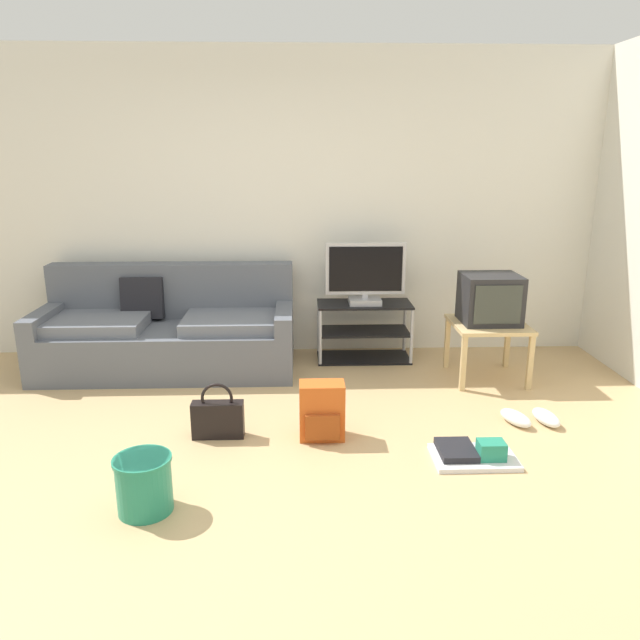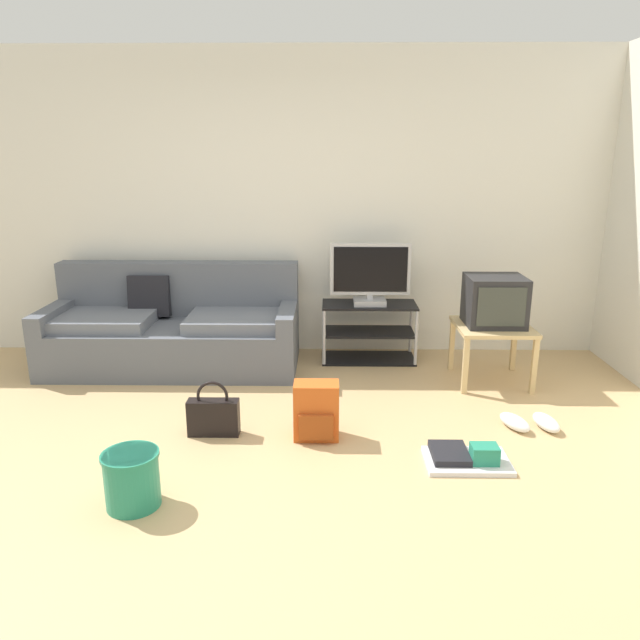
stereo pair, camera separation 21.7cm
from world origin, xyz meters
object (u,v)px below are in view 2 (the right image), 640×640
flat_tv (370,275)px  side_table (493,333)px  crt_tv (495,301)px  handbag (213,416)px  backpack (316,411)px  floor_tray (466,457)px  sneakers_pair (530,422)px  tv_stand (369,332)px  couch (174,330)px  cleaning_bucket (132,478)px

flat_tv → side_table: flat_tv is taller
crt_tv → handbag: bearing=-153.9°
backpack → handbag: 0.68m
flat_tv → floor_tray: 2.06m
floor_tray → flat_tv: bearing=104.2°
handbag → sneakers_pair: handbag is taller
backpack → handbag: size_ratio=1.01×
tv_stand → crt_tv: size_ratio=1.85×
backpack → crt_tv: bearing=56.9°
crt_tv → floor_tray: bearing=-109.5°
flat_tv → crt_tv: size_ratio=1.55×
flat_tv → backpack: 1.70m
couch → side_table: size_ratio=3.63×
cleaning_bucket → side_table: bearing=37.9°
tv_stand → side_table: (0.96, -0.52, 0.15)m
cleaning_bucket → flat_tv: bearing=59.1°
couch → backpack: couch is taller
tv_stand → floor_tray: tv_stand is taller
backpack → cleaning_bucket: bearing=-120.1°
backpack → sneakers_pair: backpack is taller
crt_tv → cleaning_bucket: 3.04m
couch → crt_tv: bearing=-7.1°
flat_tv → backpack: bearing=-106.0°
backpack → cleaning_bucket: backpack is taller
side_table → backpack: side_table is taller
backpack → handbag: backpack is taller
tv_stand → crt_tv: crt_tv is taller
tv_stand → side_table: size_ratio=1.41×
crt_tv → backpack: bearing=-143.0°
handbag → flat_tv: bearing=53.2°
side_table → cleaning_bucket: 3.00m
tv_stand → flat_tv: (-0.00, -0.02, 0.53)m
side_table → floor_tray: bearing=-109.7°
cleaning_bucket → backpack: bearing=39.9°
crt_tv → tv_stand: bearing=152.5°
crt_tv → cleaning_bucket: bearing=-141.8°
flat_tv → backpack: flat_tv is taller
crt_tv → sneakers_pair: crt_tv is taller
sneakers_pair → side_table: bearing=93.4°
backpack → flat_tv: bearing=94.0°
backpack → floor_tray: 0.98m
tv_stand → sneakers_pair: size_ratio=2.03×
flat_tv → handbag: size_ratio=1.85×
tv_stand → cleaning_bucket: bearing=-120.6°
tv_stand → side_table: tv_stand is taller
tv_stand → flat_tv: 0.53m
backpack → cleaning_bucket: 1.25m
couch → handbag: bearing=-66.4°
sneakers_pair → crt_tv: bearing=93.3°
handbag → cleaning_bucket: bearing=-108.1°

